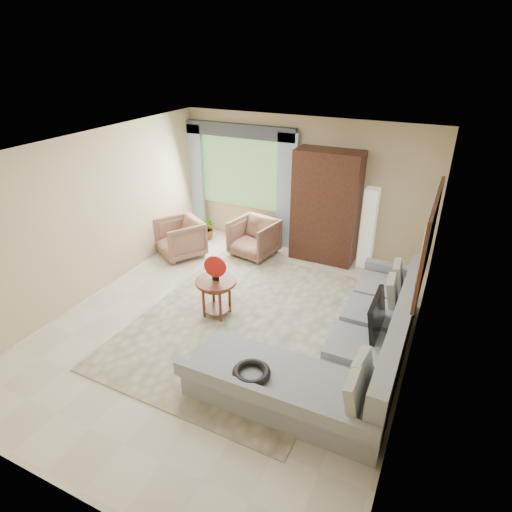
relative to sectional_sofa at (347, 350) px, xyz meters
The scene contains 17 objects.
ground 1.81m from the sectional_sofa, behind, with size 6.00×6.00×0.00m, color silver.
area_rug 1.70m from the sectional_sofa, 167.02° to the left, with size 3.00×4.00×0.02m, color #C0B697.
sectional_sofa is the anchor object (origin of this frame).
tv_screen 0.59m from the sectional_sofa, 48.06° to the left, with size 0.06×0.74×0.48m, color black.
garden_hose 1.42m from the sectional_sofa, 124.07° to the right, with size 0.43×0.43×0.09m, color black.
coffee_table 2.12m from the sectional_sofa, behind, with size 0.62×0.62×0.62m.
red_disc 2.19m from the sectional_sofa, behind, with size 0.34×0.34×0.03m, color red.
armchair_left 4.18m from the sectional_sofa, 154.50° to the left, with size 0.79×0.81×0.74m, color #A06D57.
armchair_right 3.48m from the sectional_sofa, 135.67° to the left, with size 0.79×0.81×0.74m, color brown.
potted_plant 4.59m from the sectional_sofa, 143.90° to the left, with size 0.46×0.40×0.51m, color #999999.
armoire 3.24m from the sectional_sofa, 113.06° to the left, with size 1.20×0.55×2.10m, color black.
floor_lamp 3.03m from the sectional_sofa, 98.33° to the left, with size 0.24×0.24×1.50m, color silver.
window 4.58m from the sectional_sofa, 134.87° to the left, with size 1.80×0.04×1.40m, color #669E59.
curtain_left 5.25m from the sectional_sofa, 143.84° to the left, with size 0.40×0.08×2.30m, color #9EB7CC.
curtain_right 3.80m from the sectional_sofa, 124.27° to the left, with size 0.40×0.08×2.30m, color #9EB7CC.
valance 4.81m from the sectional_sofa, 135.52° to the left, with size 2.40×0.12×0.26m, color #1E232D.
wall_mirror 1.70m from the sectional_sofa, 37.80° to the left, with size 0.05×1.70×1.05m.
Camera 1 is at (2.60, -4.56, 3.80)m, focal length 30.00 mm.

